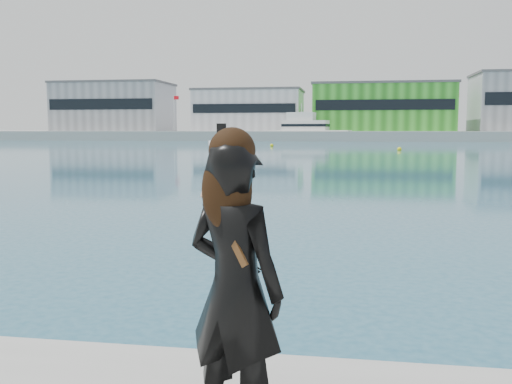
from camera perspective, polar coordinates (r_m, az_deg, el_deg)
far_quay at (r=133.10m, az=8.91°, el=5.62°), size 320.00×40.00×2.00m
warehouse_grey_left at (r=142.71m, az=-13.96°, el=8.27°), size 26.52×16.36×11.50m
warehouse_white at (r=133.18m, az=-0.66°, el=8.17°), size 24.48×15.35×9.50m
warehouse_green at (r=131.33m, az=12.48°, el=8.27°), size 30.60×16.36×10.50m
flagpole_left at (r=130.17m, az=-8.18°, el=8.05°), size 1.28×0.16×8.00m
flagpole_right at (r=125.89m, az=19.12°, el=7.83°), size 1.28×0.16×8.00m
motor_yacht at (r=118.73m, az=5.18°, el=6.16°), size 17.09×7.47×7.72m
buoy_near at (r=67.86m, az=14.14°, el=4.05°), size 0.50×0.50×0.50m
buoy_far at (r=80.67m, az=1.59°, el=4.57°), size 0.50×0.50×0.50m
woman at (r=3.12m, az=-2.18°, el=-8.84°), size 0.70×0.60×1.71m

